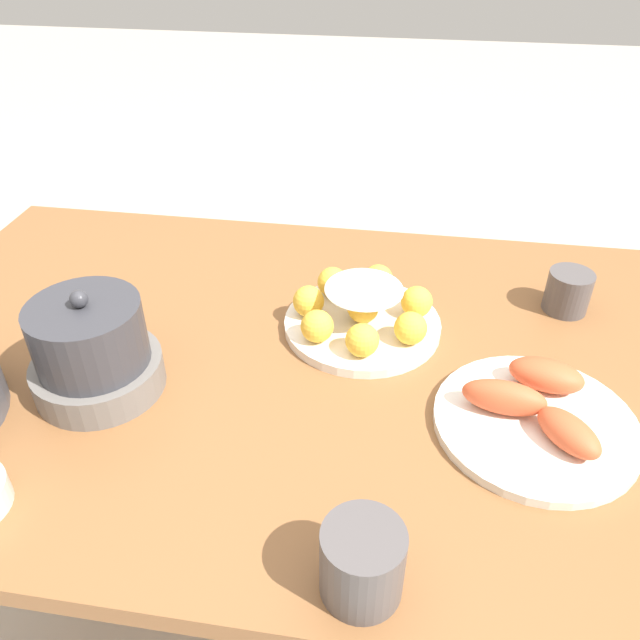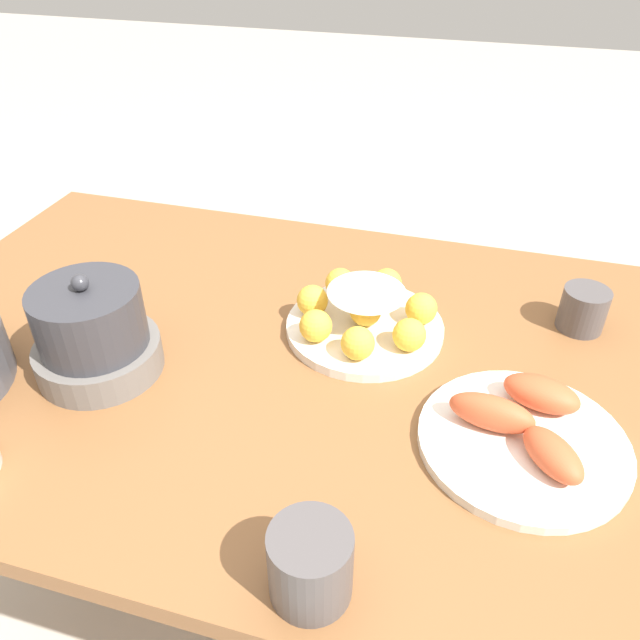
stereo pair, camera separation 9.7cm
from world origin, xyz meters
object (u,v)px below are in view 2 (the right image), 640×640
at_px(cake_plate, 364,316).
at_px(seafood_platter, 524,432).
at_px(dining_table, 276,399).
at_px(warming_pot, 94,334).
at_px(cup_far, 310,564).
at_px(cup_near, 583,309).

distance_m(cake_plate, seafood_platter, 0.31).
bearing_deg(dining_table, warming_pot, 25.96).
xyz_separation_m(seafood_platter, cup_far, (0.21, 0.27, 0.03)).
bearing_deg(cup_far, seafood_platter, -127.20).
distance_m(cup_near, warming_pot, 0.76).
height_order(seafood_platter, warming_pot, warming_pot).
relative_size(cake_plate, cup_far, 2.90).
bearing_deg(dining_table, cup_far, 114.89).
relative_size(cake_plate, seafood_platter, 0.94).
xyz_separation_m(cake_plate, cup_near, (-0.33, -0.11, 0.00)).
distance_m(seafood_platter, warming_pot, 0.61).
xyz_separation_m(cake_plate, warming_pot, (0.36, 0.20, 0.03)).
relative_size(seafood_platter, cup_near, 3.68).
xyz_separation_m(dining_table, cup_far, (-0.17, 0.37, 0.15)).
bearing_deg(seafood_platter, cup_far, 52.80).
bearing_deg(dining_table, cup_near, -157.14).
bearing_deg(cup_near, warming_pot, 23.92).
bearing_deg(cake_plate, warming_pot, 29.09).
bearing_deg(cake_plate, dining_table, 34.46).
bearing_deg(seafood_platter, dining_table, -13.99).
distance_m(dining_table, cake_plate, 0.20).
distance_m(dining_table, warming_pot, 0.31).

